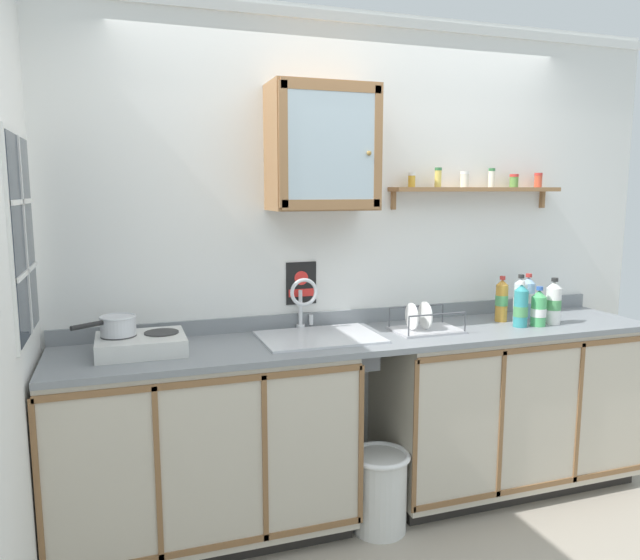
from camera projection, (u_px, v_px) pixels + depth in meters
The scene contains 21 objects.
floor at pixel (402, 547), 2.91m from camera, with size 6.23×6.23×0.00m, color #9E9384.
back_wall at pixel (352, 258), 3.36m from camera, with size 3.83×0.07×2.66m.
lower_cabinet_run at pixel (204, 448), 2.91m from camera, with size 1.43×0.59×0.94m.
lower_cabinet_run_right at pixel (507, 407), 3.47m from camera, with size 1.52×0.59×0.94m.
countertop at pixel (373, 338), 3.12m from camera, with size 3.19×0.61×0.03m, color gray.
backsplash at pixel (353, 317), 3.38m from camera, with size 3.19×0.02×0.08m, color gray.
sink at pixel (318, 345), 3.07m from camera, with size 0.60×0.47×0.43m.
hot_plate_stove at pixel (141, 344), 2.78m from camera, with size 0.40×0.33×0.08m.
saucepan at pixel (117, 325), 2.75m from camera, with size 0.28×0.22×0.09m.
bottle_juice_amber_0 at pixel (502, 300), 3.42m from camera, with size 0.07×0.07×0.26m.
bottle_water_blue_1 at pixel (528, 297), 3.53m from camera, with size 0.08×0.08×0.26m.
bottle_detergent_teal_2 at pixel (521, 307), 3.29m from camera, with size 0.08×0.08×0.26m.
bottle_opaque_white_3 at pixel (553, 303), 3.36m from camera, with size 0.08×0.08×0.26m.
bottle_water_clear_4 at pixel (520, 301), 3.39m from camera, with size 0.07×0.07×0.28m.
bottle_soda_green_5 at pixel (539, 309), 3.31m from camera, with size 0.08×0.08×0.22m.
dish_rack at pixel (425, 326), 3.19m from camera, with size 0.36×0.25×0.16m.
wall_cabinet at pixel (322, 148), 3.04m from camera, with size 0.54×0.31×0.63m.
spice_shelf at pixel (478, 187), 3.45m from camera, with size 1.06×0.14×0.23m.
warning_sign at pixel (301, 283), 3.26m from camera, with size 0.17×0.01×0.23m.
window at pixel (21, 237), 2.42m from camera, with size 0.03×0.59×0.85m.
trash_bin at pixel (379, 489), 3.03m from camera, with size 0.31×0.31×0.41m.
Camera 1 is at (-1.24, -2.42, 1.72)m, focal length 33.68 mm.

